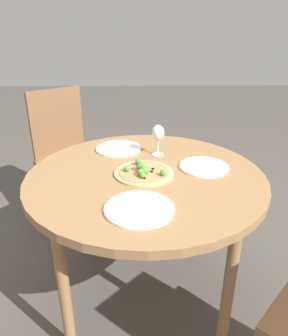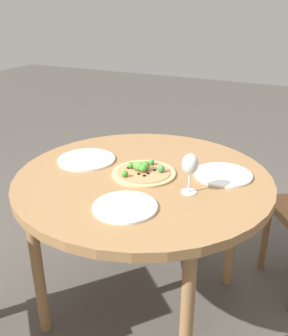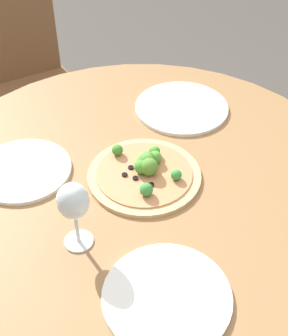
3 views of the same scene
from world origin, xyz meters
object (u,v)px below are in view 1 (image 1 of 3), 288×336
object	(u,v)px
wine_glass	(158,134)
plate_near	(204,167)
plate_far	(139,209)
plate_side	(118,148)
chair_2	(66,154)
pizza	(144,172)

from	to	relation	value
wine_glass	plate_near	xyz separation A→B (m)	(0.22, -0.17, -0.11)
plate_near	plate_far	world-z (taller)	same
wine_glass	plate_far	size ratio (longest dim) A/B	0.61
wine_glass	plate_far	world-z (taller)	wine_glass
plate_far	plate_side	xyz separation A→B (m)	(-0.12, 0.62, 0.00)
chair_2	plate_far	distance (m)	1.23
pizza	plate_far	distance (m)	0.31
plate_far	wine_glass	bearing A→B (deg)	79.99
chair_2	plate_near	size ratio (longest dim) A/B	4.00
plate_side	pizza	bearing A→B (deg)	-66.65
wine_glass	plate_far	bearing A→B (deg)	-100.01
plate_near	plate_side	distance (m)	0.49
chair_2	plate_side	bearing A→B (deg)	-84.26
wine_glass	plate_near	world-z (taller)	wine_glass
plate_far	plate_side	bearing A→B (deg)	100.57
plate_far	plate_near	bearing A→B (deg)	50.40
pizza	plate_side	bearing A→B (deg)	113.35
chair_2	plate_near	bearing A→B (deg)	-75.77
chair_2	pizza	world-z (taller)	chair_2
pizza	chair_2	bearing A→B (deg)	124.65
chair_2	pizza	distance (m)	0.98
wine_glass	plate_side	size ratio (longest dim) A/B	0.66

